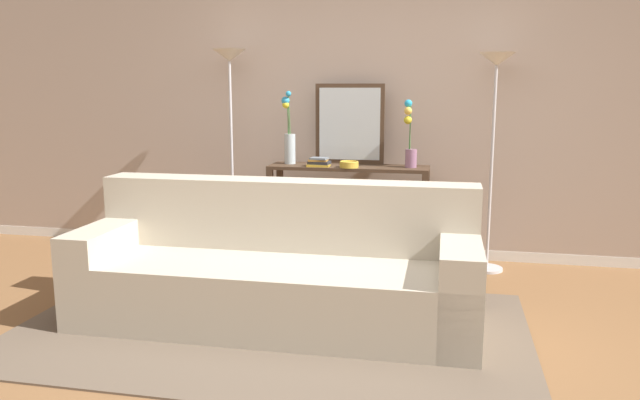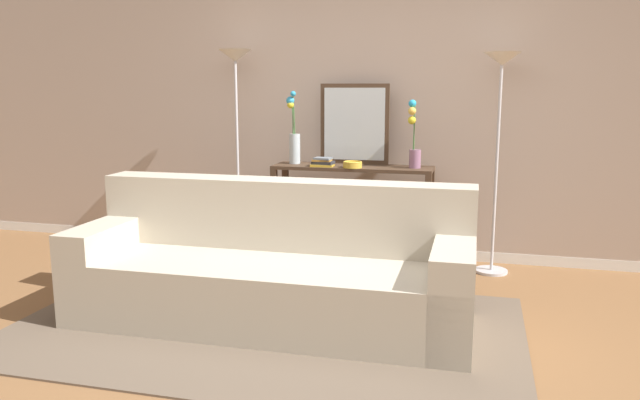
{
  "view_description": "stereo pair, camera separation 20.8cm",
  "coord_description": "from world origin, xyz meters",
  "px_view_note": "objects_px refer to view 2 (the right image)",
  "views": [
    {
      "loc": [
        0.7,
        -3.18,
        1.48
      ],
      "look_at": [
        -0.2,
        1.14,
        0.67
      ],
      "focal_mm": 34.7,
      "sensor_mm": 36.0,
      "label": 1
    },
    {
      "loc": [
        0.9,
        -3.13,
        1.48
      ],
      "look_at": [
        -0.2,
        1.14,
        0.67
      ],
      "focal_mm": 34.7,
      "sensor_mm": 36.0,
      "label": 2
    }
  ],
  "objects_px": {
    "vase_tall_flowers": "(294,138)",
    "fruit_bowl": "(353,164)",
    "floor_lamp_right": "(500,101)",
    "couch": "(273,273)",
    "floor_lamp_left": "(236,95)",
    "wall_mirror": "(354,124)",
    "vase_short_flowers": "(414,141)",
    "book_stack": "(323,162)",
    "console_table": "(352,197)",
    "book_row_under_console": "(307,253)"
  },
  "relations": [
    {
      "from": "floor_lamp_left",
      "to": "floor_lamp_right",
      "type": "relative_size",
      "value": 1.03
    },
    {
      "from": "couch",
      "to": "fruit_bowl",
      "type": "height_order",
      "value": "fruit_bowl"
    },
    {
      "from": "couch",
      "to": "book_stack",
      "type": "height_order",
      "value": "book_stack"
    },
    {
      "from": "couch",
      "to": "floor_lamp_left",
      "type": "xyz_separation_m",
      "value": [
        -0.81,
        1.43,
        1.1
      ]
    },
    {
      "from": "couch",
      "to": "wall_mirror",
      "type": "xyz_separation_m",
      "value": [
        0.21,
        1.57,
        0.86
      ]
    },
    {
      "from": "fruit_bowl",
      "to": "wall_mirror",
      "type": "bearing_deg",
      "value": 98.78
    },
    {
      "from": "floor_lamp_left",
      "to": "vase_tall_flowers",
      "type": "bearing_deg",
      "value": 1.78
    },
    {
      "from": "wall_mirror",
      "to": "book_row_under_console",
      "type": "relative_size",
      "value": 2.28
    },
    {
      "from": "floor_lamp_left",
      "to": "book_stack",
      "type": "height_order",
      "value": "floor_lamp_left"
    },
    {
      "from": "couch",
      "to": "book_row_under_console",
      "type": "xyz_separation_m",
      "value": [
        -0.17,
        1.41,
        -0.26
      ]
    },
    {
      "from": "vase_tall_flowers",
      "to": "vase_short_flowers",
      "type": "xyz_separation_m",
      "value": [
        1.02,
        -0.04,
        -0.0
      ]
    },
    {
      "from": "couch",
      "to": "floor_lamp_right",
      "type": "height_order",
      "value": "floor_lamp_right"
    },
    {
      "from": "vase_tall_flowers",
      "to": "book_row_under_console",
      "type": "xyz_separation_m",
      "value": [
        0.13,
        -0.03,
        -1.0
      ]
    },
    {
      "from": "wall_mirror",
      "to": "book_row_under_console",
      "type": "height_order",
      "value": "wall_mirror"
    },
    {
      "from": "console_table",
      "to": "floor_lamp_left",
      "type": "xyz_separation_m",
      "value": [
        -1.03,
        0.02,
        0.84
      ]
    },
    {
      "from": "wall_mirror",
      "to": "vase_short_flowers",
      "type": "xyz_separation_m",
      "value": [
        0.52,
        -0.15,
        -0.12
      ]
    },
    {
      "from": "floor_lamp_right",
      "to": "vase_tall_flowers",
      "type": "relative_size",
      "value": 2.84
    },
    {
      "from": "floor_lamp_left",
      "to": "console_table",
      "type": "bearing_deg",
      "value": -0.99
    },
    {
      "from": "floor_lamp_right",
      "to": "book_stack",
      "type": "height_order",
      "value": "floor_lamp_right"
    },
    {
      "from": "wall_mirror",
      "to": "vase_tall_flowers",
      "type": "distance_m",
      "value": 0.53
    },
    {
      "from": "floor_lamp_right",
      "to": "book_stack",
      "type": "relative_size",
      "value": 9.14
    },
    {
      "from": "couch",
      "to": "console_table",
      "type": "relative_size",
      "value": 1.88
    },
    {
      "from": "couch",
      "to": "book_row_under_console",
      "type": "relative_size",
      "value": 8.44
    },
    {
      "from": "vase_short_flowers",
      "to": "book_stack",
      "type": "bearing_deg",
      "value": -173.43
    },
    {
      "from": "vase_short_flowers",
      "to": "fruit_bowl",
      "type": "bearing_deg",
      "value": -167.01
    },
    {
      "from": "console_table",
      "to": "wall_mirror",
      "type": "xyz_separation_m",
      "value": [
        -0.02,
        0.15,
        0.6
      ]
    },
    {
      "from": "wall_mirror",
      "to": "console_table",
      "type": "bearing_deg",
      "value": -82.88
    },
    {
      "from": "console_table",
      "to": "fruit_bowl",
      "type": "bearing_deg",
      "value": -79.01
    },
    {
      "from": "floor_lamp_right",
      "to": "fruit_bowl",
      "type": "bearing_deg",
      "value": -173.4
    },
    {
      "from": "console_table",
      "to": "floor_lamp_right",
      "type": "bearing_deg",
      "value": 0.89
    },
    {
      "from": "console_table",
      "to": "vase_short_flowers",
      "type": "xyz_separation_m",
      "value": [
        0.5,
        -0.0,
        0.48
      ]
    },
    {
      "from": "vase_tall_flowers",
      "to": "book_stack",
      "type": "xyz_separation_m",
      "value": [
        0.28,
        -0.12,
        -0.18
      ]
    },
    {
      "from": "fruit_bowl",
      "to": "couch",
      "type": "bearing_deg",
      "value": -100.72
    },
    {
      "from": "floor_lamp_right",
      "to": "vase_tall_flowers",
      "type": "bearing_deg",
      "value": 179.45
    },
    {
      "from": "book_stack",
      "to": "book_row_under_console",
      "type": "distance_m",
      "value": 0.83
    },
    {
      "from": "vase_tall_flowers",
      "to": "fruit_bowl",
      "type": "height_order",
      "value": "vase_tall_flowers"
    },
    {
      "from": "couch",
      "to": "floor_lamp_left",
      "type": "distance_m",
      "value": 1.98
    },
    {
      "from": "wall_mirror",
      "to": "vase_tall_flowers",
      "type": "xyz_separation_m",
      "value": [
        -0.5,
        -0.12,
        -0.12
      ]
    },
    {
      "from": "floor_lamp_right",
      "to": "wall_mirror",
      "type": "xyz_separation_m",
      "value": [
        -1.17,
        0.13,
        -0.2
      ]
    },
    {
      "from": "floor_lamp_left",
      "to": "floor_lamp_right",
      "type": "height_order",
      "value": "floor_lamp_left"
    },
    {
      "from": "floor_lamp_left",
      "to": "wall_mirror",
      "type": "height_order",
      "value": "floor_lamp_left"
    },
    {
      "from": "book_row_under_console",
      "to": "fruit_bowl",
      "type": "bearing_deg",
      "value": -15.19
    },
    {
      "from": "couch",
      "to": "fruit_bowl",
      "type": "xyz_separation_m",
      "value": [
        0.25,
        1.3,
        0.55
      ]
    },
    {
      "from": "vase_tall_flowers",
      "to": "wall_mirror",
      "type": "bearing_deg",
      "value": 13.18
    },
    {
      "from": "floor_lamp_left",
      "to": "book_row_under_console",
      "type": "relative_size",
      "value": 6.06
    },
    {
      "from": "console_table",
      "to": "floor_lamp_right",
      "type": "relative_size",
      "value": 0.76
    },
    {
      "from": "vase_tall_flowers",
      "to": "book_stack",
      "type": "bearing_deg",
      "value": -23.03
    },
    {
      "from": "couch",
      "to": "book_stack",
      "type": "bearing_deg",
      "value": 90.47
    },
    {
      "from": "floor_lamp_right",
      "to": "wall_mirror",
      "type": "height_order",
      "value": "floor_lamp_right"
    },
    {
      "from": "book_stack",
      "to": "floor_lamp_right",
      "type": "bearing_deg",
      "value": 4.32
    }
  ]
}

